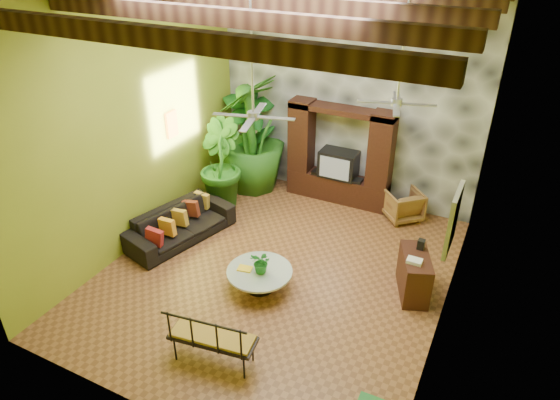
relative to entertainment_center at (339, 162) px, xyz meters
The scene contains 21 objects.
ground 3.28m from the entertainment_center, 90.00° to the right, with size 7.00×7.00×0.00m, color brown.
back_wall 1.58m from the entertainment_center, 90.00° to the left, with size 6.00×0.02×5.00m, color olive.
left_wall 4.60m from the entertainment_center, 133.73° to the right, with size 0.02×7.00×5.00m, color olive.
right_wall 4.60m from the entertainment_center, 46.27° to the right, with size 0.02×7.00×5.00m, color olive.
stone_accent_wall 1.56m from the entertainment_center, 90.00° to the left, with size 5.98×0.10×4.98m, color #34363B.
ceiling_beams 4.94m from the entertainment_center, 90.00° to the right, with size 5.95×5.36×0.22m.
entertainment_center is the anchor object (origin of this frame).
ceiling_fan_front 4.30m from the entertainment_center, 93.24° to the right, with size 1.28×1.28×1.86m.
ceiling_fan_back 3.50m from the entertainment_center, 50.43° to the right, with size 1.28×1.28×1.86m.
wall_art_mask 3.82m from the entertainment_center, 144.18° to the right, with size 0.06×0.32×0.55m, color yellow.
wall_art_painting 4.95m from the entertainment_center, 51.61° to the right, with size 0.06×0.70×0.90m, color #275D92.
sofa 3.85m from the entertainment_center, 127.30° to the right, with size 2.31×0.90×0.67m, color black.
wicker_armchair 1.74m from the entertainment_center, ahead, with size 0.72×0.75×0.68m, color olive.
tall_plant_a 2.31m from the entertainment_center, behind, with size 1.29×0.87×2.45m, color #17581A.
tall_plant_b 2.73m from the entertainment_center, 147.88° to the right, with size 1.14×0.92×2.07m, color #24631A.
tall_plant_c 2.15m from the entertainment_center, behind, with size 1.56×1.56×2.79m, color #29671B.
coffee_table 3.79m from the entertainment_center, 90.89° to the right, with size 1.17×1.17×0.40m.
centerpiece_plant 3.76m from the entertainment_center, 89.96° to the right, with size 0.38×0.33×0.42m, color #1C6C1E.
yellow_tray 3.85m from the entertainment_center, 94.61° to the right, with size 0.25×0.18×0.03m, color #F1AB1A.
iron_bench 5.60m from the entertainment_center, 88.65° to the right, with size 1.36×0.66×0.57m.
side_console 3.60m from the entertainment_center, 47.14° to the right, with size 0.45×0.99×0.79m, color #372011.
Camera 1 is at (3.42, -6.72, 5.85)m, focal length 32.00 mm.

